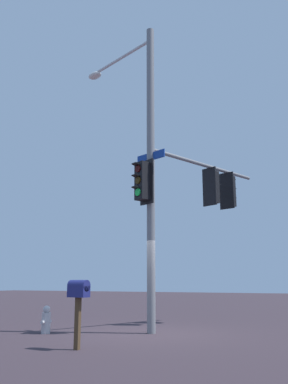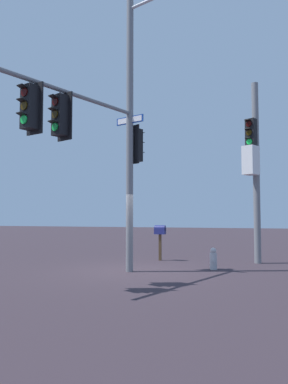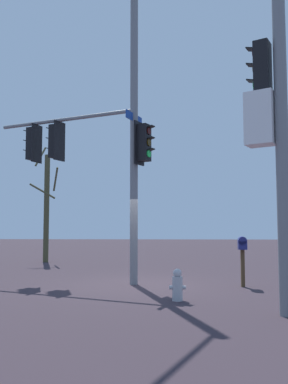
{
  "view_description": "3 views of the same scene",
  "coord_description": "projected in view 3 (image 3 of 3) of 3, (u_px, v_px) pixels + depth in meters",
  "views": [
    {
      "loc": [
        10.58,
        4.68,
        1.39
      ],
      "look_at": [
        -0.06,
        -0.15,
        3.91
      ],
      "focal_mm": 38.67,
      "sensor_mm": 36.0,
      "label": 1
    },
    {
      "loc": [
        -11.62,
        -3.55,
        1.85
      ],
      "look_at": [
        -0.51,
        -0.56,
        2.55
      ],
      "focal_mm": 34.39,
      "sensor_mm": 36.0,
      "label": 2
    },
    {
      "loc": [
        0.74,
        -12.28,
        1.72
      ],
      "look_at": [
        0.16,
        -0.02,
        2.71
      ],
      "focal_mm": 38.9,
      "sensor_mm": 36.0,
      "label": 3
    }
  ],
  "objects": [
    {
      "name": "bare_tree_behind_pole",
      "position": [
        46.0,
        205.0,
        19.78
      ],
      "size": [
        1.26,
        1.28,
        5.57
      ],
      "color": "#46452C",
      "rests_on": "ground"
    },
    {
      "name": "secondary_pole_assembly",
      "position": [
        272.0,
        120.0,
        8.33
      ],
      "size": [
        0.85,
        0.68,
        6.98
      ],
      "rotation": [
        0.0,
        0.0,
        2.62
      ],
      "color": "slate",
      "rests_on": "ground"
    },
    {
      "name": "mailbox",
      "position": [
        242.0,
        247.0,
        11.77
      ],
      "size": [
        0.29,
        0.46,
        1.41
      ],
      "rotation": [
        0.0,
        0.0,
        6.17
      ],
      "color": "#4C3823",
      "rests_on": "ground"
    },
    {
      "name": "main_signal_pole_assembly",
      "position": [
        101.0,
        125.0,
        12.86
      ],
      "size": [
        5.43,
        5.08,
        9.15
      ],
      "rotation": [
        0.0,
        0.0,
        2.75
      ],
      "color": "slate",
      "rests_on": "ground"
    },
    {
      "name": "ground_plane",
      "position": [
        139.0,
        285.0,
        12.12
      ],
      "size": [
        80.0,
        80.0,
        0.0
      ],
      "primitive_type": "plane",
      "color": "#342930"
    },
    {
      "name": "fire_hydrant",
      "position": [
        177.0,
        286.0,
        9.55
      ],
      "size": [
        0.38,
        0.24,
        0.73
      ],
      "color": "#B2B2B7",
      "rests_on": "ground"
    }
  ]
}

